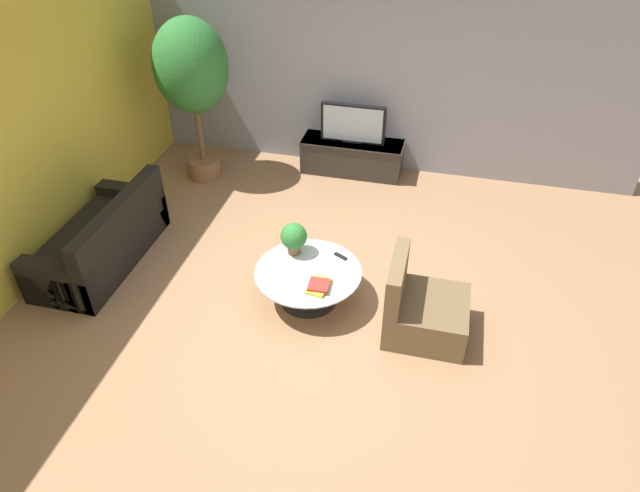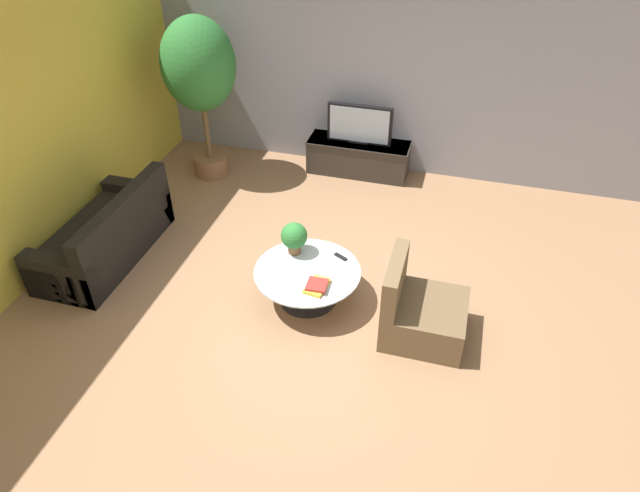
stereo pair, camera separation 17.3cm
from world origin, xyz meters
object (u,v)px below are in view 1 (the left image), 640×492
media_console (352,156)px  couch_by_wall (103,241)px  potted_plant_tabletop (294,237)px  coffee_table (308,279)px  potted_palm_tall (191,72)px  armchair_wicker (422,310)px  television (353,124)px

media_console → couch_by_wall: couch_by_wall is taller
potted_plant_tabletop → media_console: bearing=87.0°
coffee_table → potted_palm_tall: size_ratio=0.50×
couch_by_wall → armchair_wicker: 3.71m
media_console → coffee_table: 2.85m
potted_palm_tall → potted_plant_tabletop: size_ratio=6.13×
potted_plant_tabletop → potted_palm_tall: bearing=134.4°
television → armchair_wicker: 3.33m
television → potted_plant_tabletop: bearing=-93.1°
television → potted_palm_tall: bearing=-163.3°
couch_by_wall → armchair_wicker: size_ratio=2.08×
couch_by_wall → potted_plant_tabletop: (2.26, 0.18, 0.32)m
media_console → television: 0.51m
coffee_table → media_console: bearing=91.8°
coffee_table → potted_palm_tall: (-2.14, 2.23, 1.27)m
television → armchair_wicker: bearing=-66.6°
media_console → armchair_wicker: bearing=-66.6°
media_console → television: bearing=-90.0°
armchair_wicker → potted_plant_tabletop: size_ratio=2.35×
coffee_table → armchair_wicker: (1.22, -0.18, -0.01)m
media_console → couch_by_wall: size_ratio=0.82×
armchair_wicker → potted_palm_tall: potted_palm_tall is taller
armchair_wicker → potted_plant_tabletop: (-1.45, 0.45, 0.33)m
armchair_wicker → potted_plant_tabletop: bearing=72.8°
potted_palm_tall → potted_plant_tabletop: bearing=-45.6°
coffee_table → couch_by_wall: (-2.48, 0.09, 0.01)m
potted_palm_tall → television: bearing=16.7°
media_console → couch_by_wall: (-2.39, -2.76, 0.03)m
media_console → potted_plant_tabletop: potted_plant_tabletop is taller
coffee_table → potted_plant_tabletop: bearing=130.1°
potted_plant_tabletop → couch_by_wall: bearing=-175.4°
coffee_table → television: bearing=91.8°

